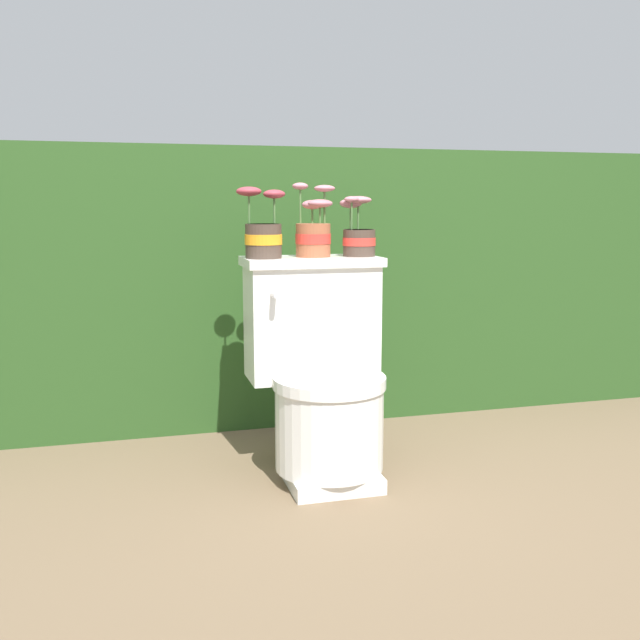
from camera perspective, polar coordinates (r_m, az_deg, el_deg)
ground_plane at (r=2.39m, az=1.35°, el=-12.48°), size 12.00×12.00×0.00m
hedge_backdrop at (r=3.09m, az=-3.23°, el=3.04°), size 3.42×0.61×1.10m
toilet at (r=2.36m, az=0.02°, el=-4.15°), size 0.46×0.52×0.71m
potted_plant_left at (r=2.36m, az=-4.58°, el=6.82°), size 0.16×0.12×0.23m
potted_plant_midleft at (r=2.42m, az=-0.51°, el=7.01°), size 0.14×0.12×0.25m
potted_plant_middle at (r=2.45m, az=3.08°, el=6.87°), size 0.11×0.13×0.20m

